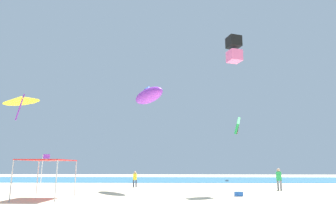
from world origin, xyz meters
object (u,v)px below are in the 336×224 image
object	(u,v)px
canopy_tent	(47,162)
kite_box_black	(234,49)
person_near_tent	(135,178)
banner_flag	(43,169)
kite_inflatable_purple	(148,96)
cooler_box	(239,194)
kite_parafoil_green	(237,126)
kite_delta_yellow	(21,99)
person_leftmost	(279,177)

from	to	relation	value
canopy_tent	kite_box_black	xyz separation A→B (m)	(13.37, 4.69, 9.64)
person_near_tent	banner_flag	size ratio (longest dim) A/B	0.52
kite_inflatable_purple	cooler_box	bearing A→B (deg)	22.59
person_near_tent	kite_parafoil_green	size ratio (longest dim) A/B	0.28
kite_inflatable_purple	kite_delta_yellow	size ratio (longest dim) A/B	1.15
person_near_tent	kite_inflatable_purple	distance (m)	8.58
banner_flag	kite_box_black	size ratio (longest dim) A/B	1.33
cooler_box	kite_inflatable_purple	world-z (taller)	kite_inflatable_purple
canopy_tent	kite_parafoil_green	bearing A→B (deg)	56.28
banner_flag	cooler_box	xyz separation A→B (m)	(15.13, -2.31, -1.68)
banner_flag	kite_inflatable_purple	size ratio (longest dim) A/B	0.64
canopy_tent	person_leftmost	distance (m)	18.68
person_near_tent	kite_parafoil_green	bearing A→B (deg)	-113.28
person_near_tent	person_leftmost	bearing A→B (deg)	-177.63
kite_box_black	banner_flag	bearing A→B (deg)	160.98
person_leftmost	kite_parafoil_green	xyz separation A→B (m)	(0.86, 19.97, 7.47)
kite_inflatable_purple	kite_parafoil_green	size ratio (longest dim) A/B	0.85
banner_flag	kite_box_black	world-z (taller)	kite_box_black
banner_flag	cooler_box	world-z (taller)	banner_flag
banner_flag	kite_inflatable_purple	xyz separation A→B (m)	(8.24, 2.19, 6.57)
person_near_tent	cooler_box	distance (m)	11.94
canopy_tent	person_near_tent	xyz separation A→B (m)	(4.13, 10.49, -1.42)
person_leftmost	kite_delta_yellow	size ratio (longest dim) A/B	0.45
canopy_tent	banner_flag	bearing A→B (deg)	118.54
banner_flag	kite_parafoil_green	size ratio (longest dim) A/B	0.54
canopy_tent	kite_inflatable_purple	size ratio (longest dim) A/B	0.67
canopy_tent	kite_delta_yellow	world-z (taller)	kite_delta_yellow
person_near_tent	kite_box_black	xyz separation A→B (m)	(9.24, -5.81, 11.05)
banner_flag	kite_box_black	xyz separation A→B (m)	(15.82, 0.18, 10.12)
canopy_tent	kite_box_black	distance (m)	17.14
person_leftmost	kite_parafoil_green	distance (m)	21.33
kite_parafoil_green	banner_flag	bearing A→B (deg)	-27.11
person_near_tent	cooler_box	size ratio (longest dim) A/B	2.75
person_near_tent	kite_delta_yellow	size ratio (longest dim) A/B	0.38
canopy_tent	banner_flag	size ratio (longest dim) A/B	1.06
banner_flag	kite_inflatable_purple	world-z (taller)	kite_inflatable_purple
canopy_tent	kite_delta_yellow	size ratio (longest dim) A/B	0.77
kite_inflatable_purple	kite_parafoil_green	xyz separation A→B (m)	(12.29, 20.41, 0.13)
person_leftmost	kite_delta_yellow	distance (m)	23.89
kite_inflatable_purple	kite_box_black	bearing A→B (deg)	40.96
kite_box_black	person_near_tent	bearing A→B (deg)	128.18
canopy_tent	kite_delta_yellow	distance (m)	9.87
person_near_tent	person_leftmost	world-z (taller)	person_leftmost
person_leftmost	kite_inflatable_purple	size ratio (longest dim) A/B	0.39
person_near_tent	banner_flag	distance (m)	8.95
kite_parafoil_green	canopy_tent	bearing A→B (deg)	-18.56
kite_parafoil_green	kite_box_black	world-z (taller)	kite_box_black
kite_delta_yellow	person_near_tent	bearing A→B (deg)	-93.43
banner_flag	cooler_box	size ratio (longest dim) A/B	5.28
person_near_tent	kite_delta_yellow	bearing A→B (deg)	42.30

